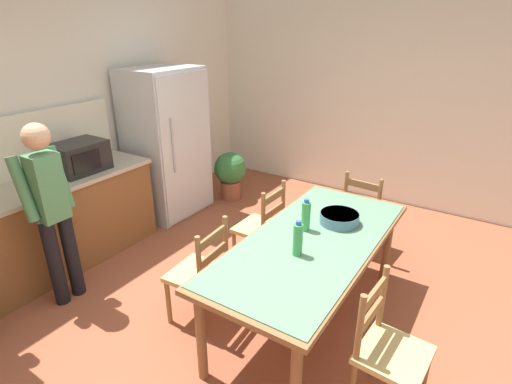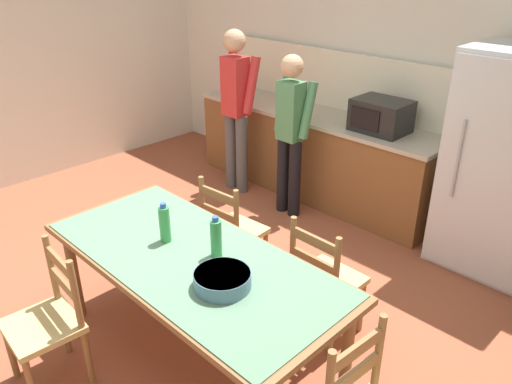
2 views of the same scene
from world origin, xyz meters
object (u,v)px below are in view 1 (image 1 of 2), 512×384
at_px(chair_head_end, 365,213).
at_px(chair_side_far_left, 201,274).
at_px(refrigerator, 167,143).
at_px(serving_bowl, 339,218).
at_px(dining_table, 312,248).
at_px(bottle_off_centre, 306,216).
at_px(chair_side_far_right, 262,228).
at_px(bottle_near_centre, 298,239).
at_px(person_at_counter, 51,207).
at_px(chair_side_near_left, 388,351).
at_px(microwave, 79,157).
at_px(potted_plant, 230,172).

relative_size(chair_head_end, chair_side_far_left, 1.00).
height_order(refrigerator, serving_bowl, refrigerator).
relative_size(dining_table, bottle_off_centre, 7.63).
xyz_separation_m(refrigerator, chair_side_far_right, (-0.48, -1.70, -0.47)).
distance_m(bottle_off_centre, chair_head_end, 1.31).
bearing_deg(serving_bowl, refrigerator, 76.90).
bearing_deg(bottle_near_centre, chair_side_far_right, 46.20).
bearing_deg(bottle_off_centre, bottle_near_centre, -162.33).
relative_size(dining_table, chair_head_end, 2.27).
height_order(dining_table, bottle_off_centre, bottle_off_centre).
relative_size(chair_head_end, person_at_counter, 0.57).
relative_size(bottle_near_centre, person_at_counter, 0.17).
distance_m(chair_side_far_left, person_at_counter, 1.36).
bearing_deg(chair_side_far_right, chair_side_near_left, 59.17).
height_order(microwave, bottle_near_centre, microwave).
height_order(refrigerator, chair_side_far_left, refrigerator).
bearing_deg(refrigerator, chair_side_near_left, -113.74).
bearing_deg(microwave, chair_side_far_left, -97.13).
distance_m(dining_table, chair_side_near_left, 0.92).
bearing_deg(person_at_counter, chair_side_near_left, -170.71).
bearing_deg(person_at_counter, chair_head_end, -131.13).
bearing_deg(bottle_near_centre, refrigerator, 63.81).
distance_m(chair_side_far_left, potted_plant, 2.48).
bearing_deg(bottle_off_centre, refrigerator, 70.13).
bearing_deg(refrigerator, chair_head_end, -81.23).
xyz_separation_m(chair_side_far_right, potted_plant, (1.20, 1.27, -0.06)).
relative_size(chair_head_end, chair_side_far_right, 1.00).
distance_m(refrigerator, potted_plant, 0.99).
relative_size(bottle_near_centre, bottle_off_centre, 1.00).
bearing_deg(chair_side_near_left, person_at_counter, 103.30).
relative_size(chair_side_far_right, potted_plant, 1.36).
relative_size(dining_table, chair_side_far_left, 2.27).
relative_size(microwave, potted_plant, 0.75).
distance_m(refrigerator, dining_table, 2.63).
bearing_deg(potted_plant, dining_table, -129.54).
bearing_deg(bottle_off_centre, microwave, 98.47).
xyz_separation_m(dining_table, bottle_off_centre, (0.10, 0.11, 0.20)).
relative_size(dining_table, bottle_near_centre, 7.63).
xyz_separation_m(bottle_off_centre, chair_side_near_left, (-0.56, -0.87, -0.46)).
distance_m(bottle_near_centre, chair_side_near_left, 0.90).
bearing_deg(refrigerator, bottle_near_centre, -116.19).
relative_size(dining_table, serving_bowl, 6.44).
relative_size(refrigerator, chair_side_near_left, 2.00).
xyz_separation_m(dining_table, serving_bowl, (0.36, -0.07, 0.13)).
relative_size(microwave, bottle_near_centre, 1.85).
bearing_deg(chair_side_far_right, potted_plant, -132.76).
distance_m(microwave, bottle_near_centre, 2.47).
bearing_deg(chair_head_end, person_at_counter, 53.61).
bearing_deg(serving_bowl, bottle_near_centre, 173.70).
xyz_separation_m(dining_table, bottle_near_centre, (-0.26, -0.00, 0.20)).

